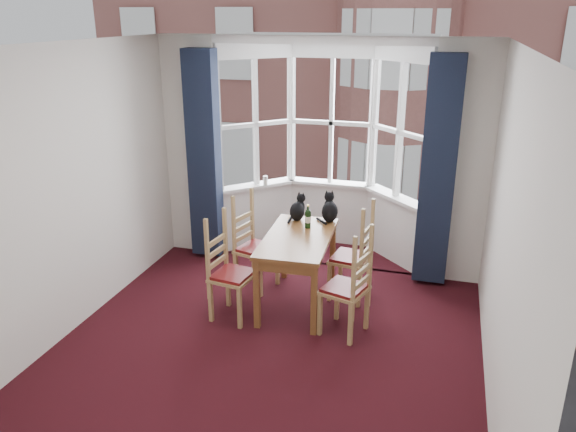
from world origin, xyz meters
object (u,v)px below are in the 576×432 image
at_px(dining_table, 298,246).
at_px(cat_left, 298,210).
at_px(wine_bottle, 308,218).
at_px(cat_right, 330,210).
at_px(candle_tall, 265,181).
at_px(chair_right_near, 353,292).
at_px(chair_left_near, 225,275).
at_px(chair_left_far, 250,248).
at_px(chair_right_far, 358,260).

height_order(dining_table, cat_left, cat_left).
bearing_deg(wine_bottle, cat_right, 56.33).
bearing_deg(wine_bottle, candle_tall, 126.67).
height_order(chair_right_near, cat_right, cat_right).
relative_size(dining_table, cat_left, 4.05).
relative_size(dining_table, chair_left_near, 1.43).
bearing_deg(dining_table, chair_left_near, -145.21).
relative_size(chair_left_far, chair_right_near, 1.00).
distance_m(chair_right_far, cat_right, 0.66).
distance_m(chair_right_near, cat_left, 1.35).
xyz_separation_m(cat_left, wine_bottle, (0.18, -0.22, -0.01)).
bearing_deg(chair_left_far, cat_left, 23.11).
distance_m(cat_right, candle_tall, 1.40).
bearing_deg(candle_tall, cat_right, -40.39).
height_order(chair_left_near, wine_bottle, wine_bottle).
bearing_deg(cat_right, chair_right_far, -34.72).
relative_size(chair_left_near, chair_left_far, 1.00).
height_order(chair_left_near, cat_right, cat_right).
bearing_deg(cat_right, candle_tall, 139.61).
bearing_deg(chair_left_near, dining_table, 34.79).
bearing_deg(cat_right, chair_left_far, -162.15).
bearing_deg(chair_left_near, cat_right, 48.93).
bearing_deg(cat_right, dining_table, -111.94).
bearing_deg(chair_left_near, chair_right_far, 30.33).
bearing_deg(chair_left_near, chair_left_far, 88.96).
xyz_separation_m(dining_table, cat_right, (0.22, 0.56, 0.25)).
bearing_deg(candle_tall, chair_left_near, -84.48).
relative_size(cat_left, candle_tall, 2.56).
relative_size(chair_right_far, wine_bottle, 3.47).
xyz_separation_m(chair_right_near, cat_right, (-0.46, 1.03, 0.46)).
xyz_separation_m(chair_left_near, cat_left, (0.52, 0.95, 0.45)).
distance_m(chair_left_far, chair_right_near, 1.53).
bearing_deg(cat_right, cat_left, -170.15).
height_order(dining_table, candle_tall, candle_tall).
xyz_separation_m(chair_left_near, chair_right_far, (1.27, 0.74, 0.00)).
relative_size(chair_left_near, chair_right_far, 1.00).
xyz_separation_m(cat_left, candle_tall, (-0.71, 0.97, 0.01)).
relative_size(chair_right_near, chair_right_far, 1.00).
height_order(cat_left, cat_right, cat_right).
bearing_deg(wine_bottle, chair_right_near, -49.27).
relative_size(chair_left_near, chair_right_near, 1.00).
bearing_deg(chair_left_far, cat_right, 17.85).
height_order(chair_left_near, cat_left, cat_left).
relative_size(cat_left, wine_bottle, 1.22).
relative_size(dining_table, cat_right, 3.71).
xyz_separation_m(chair_left_far, chair_right_far, (1.26, 0.01, 0.00)).
bearing_deg(chair_right_far, wine_bottle, -179.17).
distance_m(chair_right_near, candle_tall, 2.51).
height_order(cat_right, wine_bottle, cat_right).
distance_m(cat_left, cat_right, 0.37).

